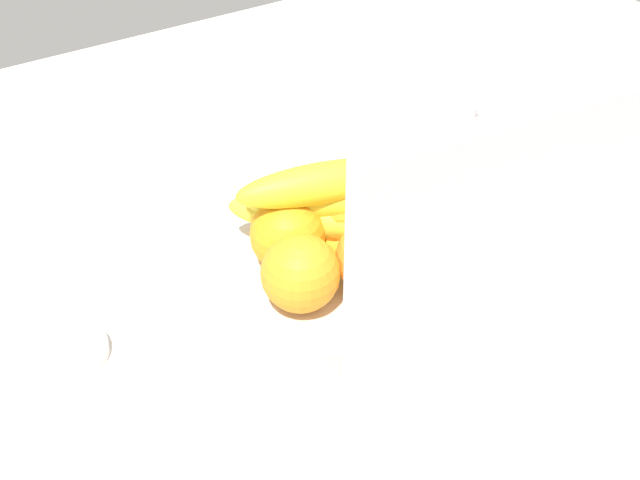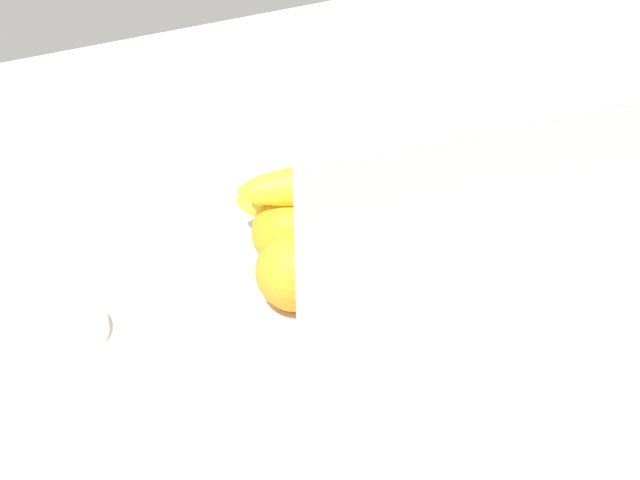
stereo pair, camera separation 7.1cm
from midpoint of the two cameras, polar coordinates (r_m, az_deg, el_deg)
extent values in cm
cube|color=beige|center=(86.99, -4.17, -6.63)|extent=(180.00, 140.00, 3.00)
cylinder|color=beige|center=(85.07, -2.39, -3.69)|extent=(22.39, 22.39, 5.79)
sphere|color=orange|center=(77.50, -3.94, -2.34)|extent=(7.35, 7.35, 7.35)
sphere|color=orange|center=(79.00, 1.11, -1.28)|extent=(7.35, 7.35, 7.35)
sphere|color=orange|center=(84.01, -0.81, 1.57)|extent=(7.35, 7.35, 7.35)
sphere|color=orange|center=(81.88, -4.65, 0.27)|extent=(7.35, 7.35, 7.35)
ellipsoid|color=yellow|center=(84.17, -1.94, 0.18)|extent=(11.14, 17.01, 4.00)
ellipsoid|color=yellow|center=(82.99, -3.02, 1.43)|extent=(14.93, 14.77, 4.00)
ellipsoid|color=yellow|center=(81.70, -1.73, 2.71)|extent=(16.83, 11.67, 4.00)
ellipsoid|color=yellow|center=(80.03, -2.28, 3.77)|extent=(17.46, 8.08, 4.00)
cube|color=white|center=(61.39, 10.13, -5.70)|extent=(28.06, 3.82, 36.00)
cylinder|color=#AEB0C2|center=(91.91, 10.54, 3.84)|extent=(9.00, 9.00, 17.10)
cylinder|color=silver|center=(87.11, -18.84, -7.17)|extent=(7.90, 7.90, 1.23)
camera|label=1|loc=(0.04, -92.52, -2.05)|focal=47.84mm
camera|label=2|loc=(0.04, 87.48, 2.05)|focal=47.84mm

